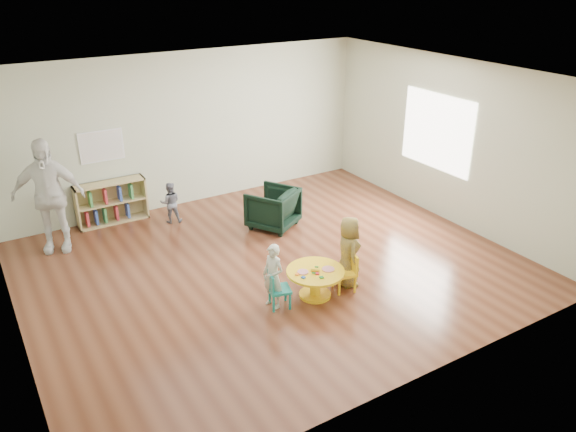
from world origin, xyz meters
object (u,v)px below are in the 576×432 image
object	(u,v)px
kid_chair_right	(347,271)
toddler	(170,203)
kid_chair_left	(277,289)
adult_caretaker	(48,196)
bookshelf	(110,202)
child_left	(273,276)
activity_table	(315,278)
armchair	(273,208)
child_right	(348,252)

from	to	relation	value
kid_chair_right	toddler	xyz separation A→B (m)	(-1.29, 3.40, 0.07)
kid_chair_left	toddler	distance (m)	3.28
kid_chair_left	adult_caretaker	xyz separation A→B (m)	(-2.16, 3.26, 0.64)
bookshelf	child_left	xyz separation A→B (m)	(1.09, -3.79, 0.08)
toddler	activity_table	bearing A→B (deg)	122.33
armchair	child_left	xyz separation A→B (m)	(-1.22, -2.13, 0.10)
kid_chair_right	child_left	world-z (taller)	child_left
child_right	child_left	bearing A→B (deg)	105.11
child_right	toddler	bearing A→B (deg)	40.80
kid_chair_right	adult_caretaker	bearing A→B (deg)	57.35
armchair	bookshelf	bearing A→B (deg)	-66.47
kid_chair_left	adult_caretaker	bearing A→B (deg)	-130.94
armchair	adult_caretaker	size ratio (longest dim) A/B	0.42
kid_chair_left	armchair	world-z (taller)	armchair
kid_chair_left	toddler	world-z (taller)	toddler
toddler	adult_caretaker	xyz separation A→B (m)	(-1.92, -0.01, 0.55)
bookshelf	adult_caretaker	bearing A→B (deg)	-150.92
kid_chair_right	armchair	size ratio (longest dim) A/B	0.72
kid_chair_left	bookshelf	xyz separation A→B (m)	(-1.12, 3.83, 0.09)
adult_caretaker	activity_table	bearing A→B (deg)	-30.52
toddler	adult_caretaker	bearing A→B (deg)	18.96
bookshelf	child_right	xyz separation A→B (m)	(2.27, -3.85, 0.15)
child_right	activity_table	bearing A→B (deg)	110.88
activity_table	child_left	bearing A→B (deg)	171.79
armchair	toddler	xyz separation A→B (m)	(-1.43, 1.09, 0.02)
adult_caretaker	child_left	bearing A→B (deg)	-36.67
child_left	toddler	world-z (taller)	child_left
child_left	armchair	bearing A→B (deg)	133.37
armchair	child_right	bearing A→B (deg)	57.80
kid_chair_left	activity_table	bearing A→B (deg)	101.45
activity_table	adult_caretaker	bearing A→B (deg)	129.71
activity_table	adult_caretaker	distance (m)	4.33
child_left	adult_caretaker	size ratio (longest dim) A/B	0.49
bookshelf	activity_table	bearing A→B (deg)	-66.30
bookshelf	armchair	bearing A→B (deg)	-35.57
toddler	armchair	bearing A→B (deg)	161.10
kid_chair_right	child_left	size ratio (longest dim) A/B	0.61
child_left	adult_caretaker	xyz separation A→B (m)	(-2.13, 3.21, 0.46)
kid_chair_left	child_right	distance (m)	1.17
activity_table	child_left	xyz separation A→B (m)	(-0.61, 0.09, 0.17)
kid_chair_left	adult_caretaker	size ratio (longest dim) A/B	0.28
activity_table	armchair	bearing A→B (deg)	74.50
toddler	adult_caretaker	distance (m)	2.00
kid_chair_left	kid_chair_right	size ratio (longest dim) A/B	0.94
kid_chair_right	child_right	bearing A→B (deg)	-25.82
child_right	kid_chair_left	bearing A→B (deg)	107.34
child_right	toddler	world-z (taller)	child_right
armchair	toddler	bearing A→B (deg)	-68.33
activity_table	kid_chair_left	xyz separation A→B (m)	(-0.58, 0.04, 0.00)
armchair	toddler	world-z (taller)	toddler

